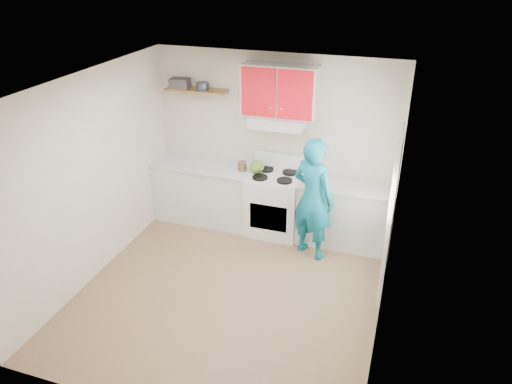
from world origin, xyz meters
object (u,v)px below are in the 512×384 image
(stove, at_px, (275,204))
(person, at_px, (313,199))
(crock, at_px, (242,167))
(tin, at_px, (203,86))
(kettle, at_px, (257,167))

(stove, distance_m, person, 0.87)
(crock, distance_m, person, 1.25)
(stove, xyz_separation_m, tin, (-1.14, 0.15, 1.63))
(crock, bearing_deg, kettle, -1.53)
(stove, height_order, kettle, kettle)
(stove, distance_m, tin, 2.00)
(kettle, distance_m, person, 1.05)
(kettle, bearing_deg, stove, 15.67)
(stove, relative_size, kettle, 4.36)
(stove, height_order, tin, tin)
(stove, distance_m, kettle, 0.62)
(stove, relative_size, tin, 5.14)
(crock, relative_size, person, 0.09)
(crock, bearing_deg, tin, 169.52)
(tin, height_order, kettle, tin)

